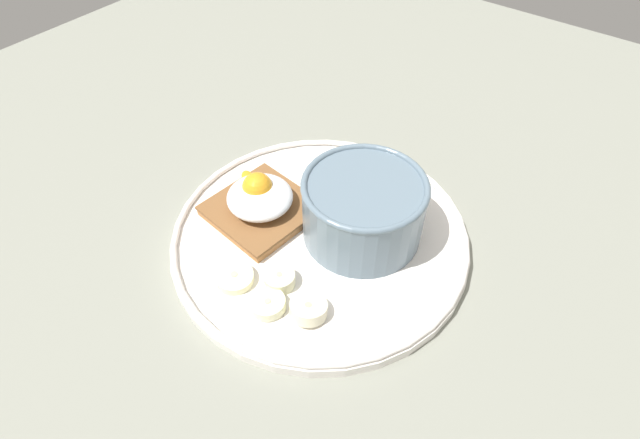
{
  "coord_description": "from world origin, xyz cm",
  "views": [
    {
      "loc": [
        -18.99,
        24.95,
        38.38
      ],
      "look_at": [
        0.0,
        0.0,
        5.0
      ],
      "focal_mm": 28.0,
      "sensor_mm": 36.0,
      "label": 1
    }
  ],
  "objects_px": {
    "banana_slice_left": "(280,279)",
    "banana_slice_right": "(235,277)",
    "toast_slice": "(261,209)",
    "oatmeal_bowl": "(363,208)",
    "banana_slice_front": "(268,304)",
    "poached_egg": "(259,195)",
    "banana_slice_back": "(308,309)"
  },
  "relations": [
    {
      "from": "oatmeal_bowl",
      "to": "banana_slice_right",
      "type": "height_order",
      "value": "oatmeal_bowl"
    },
    {
      "from": "poached_egg",
      "to": "banana_slice_left",
      "type": "bearing_deg",
      "value": 142.32
    },
    {
      "from": "oatmeal_bowl",
      "to": "banana_slice_back",
      "type": "relative_size",
      "value": 2.64
    },
    {
      "from": "banana_slice_front",
      "to": "banana_slice_back",
      "type": "relative_size",
      "value": 0.75
    },
    {
      "from": "banana_slice_front",
      "to": "banana_slice_right",
      "type": "bearing_deg",
      "value": -4.29
    },
    {
      "from": "banana_slice_left",
      "to": "toast_slice",
      "type": "bearing_deg",
      "value": -37.8
    },
    {
      "from": "banana_slice_left",
      "to": "banana_slice_back",
      "type": "height_order",
      "value": "banana_slice_back"
    },
    {
      "from": "banana_slice_front",
      "to": "banana_slice_left",
      "type": "bearing_deg",
      "value": -71.1
    },
    {
      "from": "poached_egg",
      "to": "banana_slice_front",
      "type": "xyz_separation_m",
      "value": [
        -0.08,
        0.08,
        -0.02
      ]
    },
    {
      "from": "banana_slice_back",
      "to": "banana_slice_right",
      "type": "relative_size",
      "value": 1.16
    },
    {
      "from": "banana_slice_left",
      "to": "poached_egg",
      "type": "bearing_deg",
      "value": -37.68
    },
    {
      "from": "toast_slice",
      "to": "banana_slice_front",
      "type": "distance_m",
      "value": 0.11
    },
    {
      "from": "poached_egg",
      "to": "oatmeal_bowl",
      "type": "bearing_deg",
      "value": -157.93
    },
    {
      "from": "oatmeal_bowl",
      "to": "poached_egg",
      "type": "bearing_deg",
      "value": 22.07
    },
    {
      "from": "toast_slice",
      "to": "banana_slice_back",
      "type": "relative_size",
      "value": 2.35
    },
    {
      "from": "banana_slice_back",
      "to": "banana_slice_left",
      "type": "bearing_deg",
      "value": -13.25
    },
    {
      "from": "toast_slice",
      "to": "poached_egg",
      "type": "xyz_separation_m",
      "value": [
        0.0,
        -0.0,
        0.02
      ]
    },
    {
      "from": "toast_slice",
      "to": "banana_slice_left",
      "type": "relative_size",
      "value": 3.09
    },
    {
      "from": "oatmeal_bowl",
      "to": "poached_egg",
      "type": "relative_size",
      "value": 1.38
    },
    {
      "from": "banana_slice_left",
      "to": "banana_slice_right",
      "type": "height_order",
      "value": "banana_slice_left"
    },
    {
      "from": "poached_egg",
      "to": "banana_slice_back",
      "type": "bearing_deg",
      "value": 149.8
    },
    {
      "from": "toast_slice",
      "to": "poached_egg",
      "type": "height_order",
      "value": "poached_egg"
    },
    {
      "from": "oatmeal_bowl",
      "to": "poached_egg",
      "type": "distance_m",
      "value": 0.1
    },
    {
      "from": "banana_slice_back",
      "to": "toast_slice",
      "type": "bearing_deg",
      "value": -30.2
    },
    {
      "from": "toast_slice",
      "to": "banana_slice_front",
      "type": "xyz_separation_m",
      "value": [
        -0.08,
        0.08,
        -0.0
      ]
    },
    {
      "from": "toast_slice",
      "to": "banana_slice_front",
      "type": "bearing_deg",
      "value": 134.74
    },
    {
      "from": "banana_slice_back",
      "to": "banana_slice_right",
      "type": "distance_m",
      "value": 0.07
    },
    {
      "from": "oatmeal_bowl",
      "to": "banana_slice_right",
      "type": "xyz_separation_m",
      "value": [
        0.06,
        0.11,
        -0.03
      ]
    },
    {
      "from": "oatmeal_bowl",
      "to": "banana_slice_back",
      "type": "bearing_deg",
      "value": 98.84
    },
    {
      "from": "oatmeal_bowl",
      "to": "banana_slice_left",
      "type": "bearing_deg",
      "value": 76.03
    },
    {
      "from": "toast_slice",
      "to": "banana_slice_right",
      "type": "xyz_separation_m",
      "value": [
        -0.04,
        0.08,
        -0.0
      ]
    },
    {
      "from": "toast_slice",
      "to": "banana_slice_right",
      "type": "height_order",
      "value": "same"
    }
  ]
}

